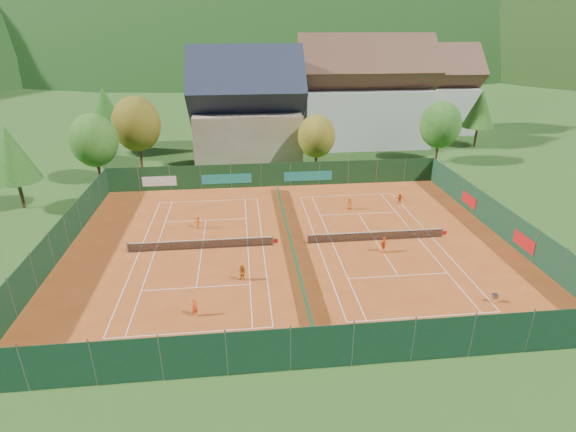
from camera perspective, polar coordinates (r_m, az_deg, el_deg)
The scene contains 33 objects.
ground at distance 41.13m, azimuth 0.30°, elevation -3.69°, with size 600.00×600.00×0.00m, color #244916.
clay_pad at distance 41.12m, azimuth 0.30°, elevation -3.65°, with size 40.00×32.00×0.01m, color #A34418.
court_markings_left at distance 41.08m, azimuth -10.88°, elevation -4.13°, with size 11.03×23.83×0.00m.
court_markings_right at distance 42.68m, azimuth 11.05°, elevation -3.05°, with size 11.03×23.83×0.00m.
tennis_net_left at distance 40.84m, azimuth -10.72°, elevation -3.51°, with size 13.30×0.10×1.02m.
tennis_net_right at distance 42.51m, azimuth 11.30°, elevation -2.44°, with size 13.30×0.10×1.02m.
court_divider at distance 40.89m, azimuth 0.30°, elevation -3.04°, with size 0.03×28.80×1.00m.
fence_north at distance 55.26m, azimuth -2.05°, elevation 5.21°, with size 40.00×0.10×3.00m.
fence_south at distance 27.00m, azimuth 4.31°, elevation -16.29°, with size 40.00×0.04×3.00m.
fence_west at distance 43.24m, azimuth -27.09°, elevation -2.80°, with size 0.04×32.00×3.00m.
fence_east at distance 46.99m, azimuth 25.31°, elevation -0.47°, with size 0.09×32.00×3.00m.
chalet at distance 67.48m, azimuth -5.25°, elevation 13.00°, with size 16.20×12.00×16.00m.
hotel_block_a at distance 75.98m, azimuth 9.57°, elevation 14.53°, with size 21.60×11.00×17.25m.
hotel_block_b at distance 88.17m, azimuth 17.23°, elevation 14.53°, with size 17.28×10.00×15.50m.
tree_west_front at distance 60.61m, azimuth -23.43°, elevation 8.81°, with size 5.72×5.72×8.69m.
tree_west_mid at distance 65.13m, azimuth -18.69°, elevation 11.01°, with size 6.44×6.44×9.78m.
tree_west_back at distance 74.09m, azimuth -22.19°, elevation 12.44°, with size 5.60×5.60×10.00m.
tree_center at distance 60.89m, azimuth 3.64°, elevation 10.08°, with size 5.01×5.01×7.60m.
tree_east_front at distance 67.94m, azimuth 18.78°, elevation 10.89°, with size 5.72×5.72×8.69m.
tree_east_mid at distance 79.32m, azimuth 23.23°, elevation 12.41°, with size 5.04×5.04×9.00m.
tree_west_side at distance 55.39m, azimuth -31.72°, elevation 6.71°, with size 5.04×5.04×9.00m.
tree_east_back at distance 82.99m, azimuth 15.68°, elevation 14.29°, with size 7.15×7.15×10.86m.
mountain_backdrop at distance 278.02m, azimuth 0.70°, elevation 11.30°, with size 820.00×530.00×242.00m.
ball_hopper at distance 36.11m, azimuth 24.79°, elevation -9.21°, with size 0.34×0.34×0.80m.
loose_ball_0 at distance 34.89m, azimuth -11.39°, elevation -9.49°, with size 0.07×0.07×0.07m, color #CCD833.
loose_ball_1 at distance 35.65m, azimuth 8.99°, elevation -8.52°, with size 0.07×0.07×0.07m, color #CCD833.
loose_ball_2 at distance 45.24m, azimuth 5.26°, elevation -1.08°, with size 0.07×0.07×0.07m, color #CCD833.
player_left_near at distance 32.12m, azimuth -11.75°, elevation -11.32°, with size 0.49×0.32×1.35m, color #FE4F16.
player_left_mid at distance 35.50m, azimuth -5.84°, elevation -7.22°, with size 0.68×0.53×1.40m, color #CF5E12.
player_left_far at distance 44.90m, azimuth -11.36°, elevation -0.76°, with size 0.88×0.50×1.36m, color #E85814.
player_right_near at distance 40.31m, azimuth 12.06°, elevation -3.60°, with size 0.89×0.37×1.51m, color #FF5D16.
player_right_far_a at distance 49.02m, azimuth 7.80°, elevation 1.60°, with size 0.66×0.43×1.36m, color #DA5F13.
player_right_far_b at distance 51.57m, azimuth 13.98°, elevation 2.13°, with size 1.12×0.36×1.21m, color #F35915.
Camera 1 is at (-4.17, -36.37, 18.72)m, focal length 28.00 mm.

